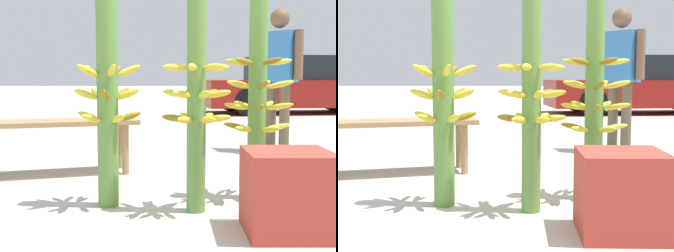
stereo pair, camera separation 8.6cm
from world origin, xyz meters
TOP-DOWN VIEW (x-y plane):
  - ground_plane at (0.00, 0.00)m, footprint 80.00×80.00m
  - banana_stalk_left at (-0.54, 0.23)m, footprint 0.44×0.45m
  - banana_stalk_center at (0.03, 0.10)m, footprint 0.44×0.43m
  - banana_stalk_right at (0.47, 0.44)m, footprint 0.49×0.50m
  - vendor_person at (1.09, 2.45)m, footprint 0.47×0.52m
  - market_bench at (-1.09, 1.22)m, footprint 1.43×0.79m
  - parked_car at (2.86, 8.18)m, footprint 4.44×2.13m
  - produce_crate at (0.50, -0.31)m, footprint 0.45×0.45m

SIDE VIEW (x-z plane):
  - ground_plane at x=0.00m, z-range 0.00..0.00m
  - produce_crate at x=0.50m, z-range 0.00..0.45m
  - market_bench at x=-1.09m, z-range 0.17..0.64m
  - parked_car at x=2.86m, z-range -0.02..1.29m
  - banana_stalk_right at x=0.47m, z-range 0.00..1.42m
  - banana_stalk_left at x=-0.54m, z-range 0.00..1.45m
  - banana_stalk_center at x=0.03m, z-range 0.01..1.45m
  - vendor_person at x=1.09m, z-range 0.15..1.75m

